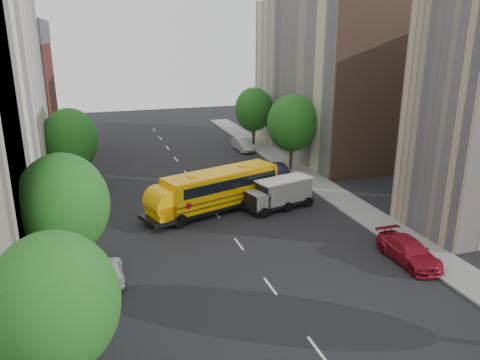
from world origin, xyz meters
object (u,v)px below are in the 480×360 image
street_tree_4 (292,123)px  parked_car_3 (409,251)px  parked_car_4 (280,171)px  school_bus (213,190)px  street_tree_2 (70,140)px  safari_truck (280,193)px  parked_car_0 (111,271)px  parked_car_1 (92,194)px  street_tree_0 (55,303)px  parked_car_5 (243,145)px  street_tree_5 (254,109)px  street_tree_1 (63,205)px

street_tree_4 → parked_car_3: street_tree_4 is taller
parked_car_4 → school_bus: bearing=-136.8°
street_tree_2 → safari_truck: street_tree_2 is taller
street_tree_2 → parked_car_4: 20.36m
street_tree_4 → parked_car_0: 27.39m
school_bus → parked_car_4: size_ratio=2.81×
street_tree_4 → parked_car_1: size_ratio=1.72×
parked_car_3 → parked_car_4: size_ratio=1.16×
safari_truck → parked_car_3: (4.24, -11.41, -0.59)m
parked_car_4 → parked_car_3: bearing=-82.7°
safari_truck → parked_car_0: bearing=-165.5°
parked_car_3 → street_tree_0: bearing=-163.0°
school_bus → parked_car_5: bearing=46.4°
street_tree_5 → street_tree_0: bearing=-118.8°
street_tree_5 → safari_truck: (-5.64, -22.44, -3.36)m
parked_car_4 → parked_car_5: 12.16m
street_tree_1 → parked_car_3: size_ratio=1.52×
parked_car_0 → parked_car_4: 23.77m
street_tree_0 → street_tree_1: 10.00m
street_tree_2 → parked_car_0: bearing=-83.2°
parked_car_0 → parked_car_1: size_ratio=0.79×
parked_car_4 → parked_car_5: size_ratio=0.98×
street_tree_1 → safari_truck: 18.38m
street_tree_1 → parked_car_1: bearing=84.2°
street_tree_1 → street_tree_4: street_tree_4 is taller
street_tree_1 → parked_car_5: (19.80, 27.75, -4.21)m
safari_truck → parked_car_3: safari_truck is taller
parked_car_3 → parked_car_5: 31.61m
street_tree_4 → parked_car_0: street_tree_4 is taller
street_tree_5 → parked_car_0: bearing=-123.1°
street_tree_5 → school_bus: size_ratio=0.60×
street_tree_4 → street_tree_0: bearing=-128.2°
parked_car_0 → school_bus: bearing=-133.9°
safari_truck → parked_car_1: safari_truck is taller
street_tree_1 → parked_car_5: size_ratio=1.75×
school_bus → parked_car_5: size_ratio=2.76×
safari_truck → parked_car_3: size_ratio=1.21×
parked_car_4 → parked_car_5: bearing=94.9°
safari_truck → school_bus: bearing=155.3°
street_tree_1 → parked_car_5: street_tree_1 is taller
parked_car_1 → parked_car_3: bearing=142.2°
parked_car_3 → parked_car_4: 19.46m
parked_car_1 → parked_car_3: (19.20, -17.69, -0.02)m
school_bus → parked_car_1: school_bus is taller
street_tree_0 → street_tree_4: (22.00, 28.00, 0.43)m
street_tree_2 → parked_car_3: 30.31m
street_tree_5 → parked_car_5: size_ratio=1.66×
street_tree_5 → parked_car_0: 36.50m
street_tree_0 → safari_truck: size_ratio=1.18×
street_tree_5 → parked_car_4: (-2.20, -14.41, -3.94)m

